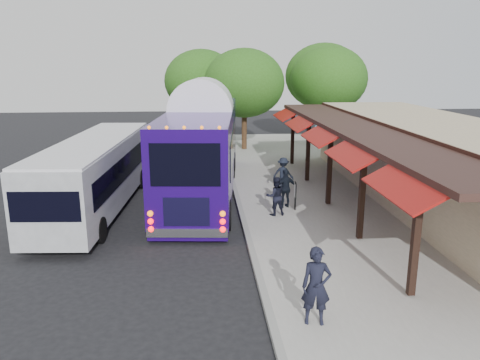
# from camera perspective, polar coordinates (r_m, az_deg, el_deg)

# --- Properties ---
(ground) EXTENTS (90.00, 90.00, 0.00)m
(ground) POSITION_cam_1_polar(r_m,az_deg,el_deg) (15.84, 1.08, -8.23)
(ground) COLOR black
(ground) RESTS_ON ground
(sidewalk) EXTENTS (10.00, 40.00, 0.15)m
(sidewalk) POSITION_cam_1_polar(r_m,az_deg,el_deg) (20.56, 13.93, -3.09)
(sidewalk) COLOR #9E9B93
(sidewalk) RESTS_ON ground
(curb) EXTENTS (0.20, 40.00, 0.16)m
(curb) POSITION_cam_1_polar(r_m,az_deg,el_deg) (19.56, 0.03, -3.55)
(curb) COLOR gray
(curb) RESTS_ON ground
(station_shelter) EXTENTS (8.15, 20.00, 3.60)m
(station_shelter) POSITION_cam_1_polar(r_m,az_deg,el_deg) (21.45, 22.81, 1.81)
(station_shelter) COLOR tan
(station_shelter) RESTS_ON ground
(coach_bus) EXTENTS (4.01, 13.46, 4.25)m
(coach_bus) POSITION_cam_1_polar(r_m,az_deg,el_deg) (21.76, -4.56, 4.22)
(coach_bus) COLOR #250866
(coach_bus) RESTS_ON ground
(city_bus) EXTENTS (3.14, 11.14, 2.96)m
(city_bus) POSITION_cam_1_polar(r_m,az_deg,el_deg) (20.30, -17.08, 1.04)
(city_bus) COLOR #93969B
(city_bus) RESTS_ON ground
(ped_a) EXTENTS (0.74, 0.54, 1.86)m
(ped_a) POSITION_cam_1_polar(r_m,az_deg,el_deg) (11.07, 9.28, -12.65)
(ped_a) COLOR black
(ped_a) RESTS_ON sidewalk
(ped_b) EXTENTS (0.84, 0.70, 1.55)m
(ped_b) POSITION_cam_1_polar(r_m,az_deg,el_deg) (18.41, 4.32, -1.96)
(ped_b) COLOR black
(ped_b) RESTS_ON sidewalk
(ped_c) EXTENTS (1.01, 0.60, 1.62)m
(ped_c) POSITION_cam_1_polar(r_m,az_deg,el_deg) (19.41, 5.59, -1.03)
(ped_c) COLOR black
(ped_c) RESTS_ON sidewalk
(ped_d) EXTENTS (1.13, 0.92, 1.53)m
(ped_d) POSITION_cam_1_polar(r_m,az_deg,el_deg) (22.19, 5.29, 0.80)
(ped_d) COLOR black
(ped_d) RESTS_ON sidewalk
(sign_board) EXTENTS (0.11, 0.52, 1.14)m
(sign_board) POSITION_cam_1_polar(r_m,az_deg,el_deg) (19.11, 6.77, -1.43)
(sign_board) COLOR black
(sign_board) RESTS_ON sidewalk
(tree_left) EXTENTS (5.43, 5.43, 6.96)m
(tree_left) POSITION_cam_1_polar(r_m,az_deg,el_deg) (32.18, 0.53, 11.72)
(tree_left) COLOR #382314
(tree_left) RESTS_ON ground
(tree_mid) EXTENTS (5.82, 5.82, 7.45)m
(tree_mid) POSITION_cam_1_polar(r_m,az_deg,el_deg) (36.87, 10.15, 12.34)
(tree_mid) COLOR #382314
(tree_mid) RESTS_ON ground
(tree_right) EXTENTS (5.64, 5.64, 7.21)m
(tree_right) POSITION_cam_1_polar(r_m,az_deg,el_deg) (35.50, 10.75, 12.00)
(tree_right) COLOR #382314
(tree_right) RESTS_ON ground
(tree_far) EXTENTS (5.44, 5.44, 6.97)m
(tree_far) POSITION_cam_1_polar(r_m,az_deg,el_deg) (35.32, -4.72, 11.91)
(tree_far) COLOR #382314
(tree_far) RESTS_ON ground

